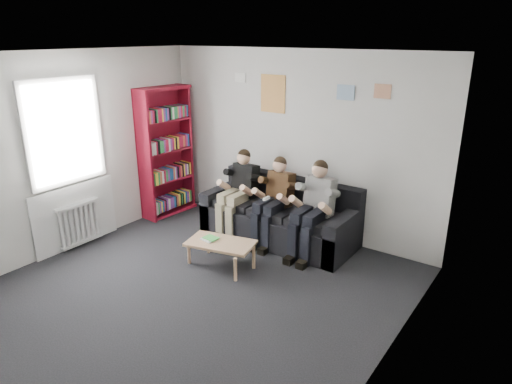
# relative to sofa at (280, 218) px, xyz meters

# --- Properties ---
(room_shell) EXTENTS (5.00, 5.00, 5.00)m
(room_shell) POSITION_rel_sofa_xyz_m (-0.02, -2.07, 1.03)
(room_shell) COLOR black
(room_shell) RESTS_ON ground
(sofa) EXTENTS (2.27, 0.93, 0.88)m
(sofa) POSITION_rel_sofa_xyz_m (0.00, 0.00, 0.00)
(sofa) COLOR black
(sofa) RESTS_ON ground
(bookshelf) EXTENTS (0.32, 0.95, 2.10)m
(bookshelf) POSITION_rel_sofa_xyz_m (-2.09, -0.20, 0.74)
(bookshelf) COLOR maroon
(bookshelf) RESTS_ON ground
(coffee_table) EXTENTS (0.86, 0.47, 0.34)m
(coffee_table) POSITION_rel_sofa_xyz_m (-0.16, -1.18, -0.01)
(coffee_table) COLOR tan
(coffee_table) RESTS_ON ground
(game_cases) EXTENTS (0.20, 0.17, 0.03)m
(game_cases) POSITION_rel_sofa_xyz_m (-0.32, -1.21, 0.04)
(game_cases) COLOR silver
(game_cases) RESTS_ON coffee_table
(person_left) EXTENTS (0.37, 0.79, 1.27)m
(person_left) POSITION_rel_sofa_xyz_m (-0.63, -0.20, 0.33)
(person_left) COLOR black
(person_left) RESTS_ON sofa
(person_middle) EXTENTS (0.36, 0.78, 1.26)m
(person_middle) POSITION_rel_sofa_xyz_m (0.00, -0.20, 0.32)
(person_middle) COLOR #50371A
(person_middle) RESTS_ON sofa
(person_right) EXTENTS (0.39, 0.83, 1.31)m
(person_right) POSITION_rel_sofa_xyz_m (0.63, -0.20, 0.34)
(person_right) COLOR white
(person_right) RESTS_ON sofa
(radiator) EXTENTS (0.10, 0.64, 0.60)m
(radiator) POSITION_rel_sofa_xyz_m (-2.17, -1.87, 0.03)
(radiator) COLOR white
(radiator) RESTS_ON ground
(window) EXTENTS (0.05, 1.30, 2.36)m
(window) POSITION_rel_sofa_xyz_m (-2.25, -1.87, 0.71)
(window) COLOR white
(window) RESTS_ON room_shell
(poster_large) EXTENTS (0.42, 0.01, 0.55)m
(poster_large) POSITION_rel_sofa_xyz_m (-0.42, 0.42, 1.73)
(poster_large) COLOR #DDDB4E
(poster_large) RESTS_ON room_shell
(poster_blue) EXTENTS (0.25, 0.01, 0.20)m
(poster_blue) POSITION_rel_sofa_xyz_m (0.73, 0.42, 1.83)
(poster_blue) COLOR #387FBE
(poster_blue) RESTS_ON room_shell
(poster_pink) EXTENTS (0.22, 0.01, 0.18)m
(poster_pink) POSITION_rel_sofa_xyz_m (1.23, 0.42, 1.88)
(poster_pink) COLOR #BF3B85
(poster_pink) RESTS_ON room_shell
(poster_sign) EXTENTS (0.20, 0.01, 0.14)m
(poster_sign) POSITION_rel_sofa_xyz_m (-1.02, 0.42, 1.93)
(poster_sign) COLOR white
(poster_sign) RESTS_ON room_shell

